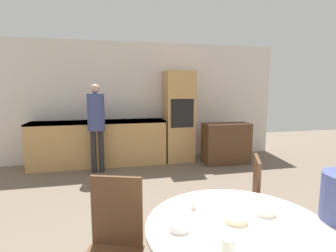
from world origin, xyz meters
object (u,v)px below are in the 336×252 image
at_px(person_standing, 96,118).
at_px(chair_far_right, 245,203).
at_px(sideboard, 226,143).
at_px(bowl_far, 264,211).
at_px(bowl_near, 236,219).
at_px(oven_unit, 179,117).
at_px(cup, 228,245).
at_px(bowl_centre, 179,226).
at_px(chair_far_left, 114,240).

bearing_deg(person_standing, chair_far_right, -63.87).
height_order(sideboard, bowl_far, sideboard).
relative_size(bowl_near, bowl_far, 1.06).
relative_size(oven_unit, bowl_near, 12.86).
height_order(oven_unit, chair_far_right, oven_unit).
height_order(bowl_near, bowl_far, bowl_far).
xyz_separation_m(chair_far_right, bowl_far, (-0.21, -0.61, 0.24)).
xyz_separation_m(oven_unit, cup, (-0.93, -4.40, -0.18)).
distance_m(sideboard, chair_far_right, 3.23).
relative_size(bowl_centre, bowl_far, 0.84).
relative_size(sideboard, bowl_far, 6.81).
distance_m(cup, bowl_near, 0.34).
distance_m(sideboard, bowl_far, 3.89).
bearing_deg(bowl_far, chair_far_left, 164.75).
bearing_deg(chair_far_right, person_standing, -127.75).
bearing_deg(chair_far_right, bowl_near, -8.12).
xyz_separation_m(sideboard, person_standing, (-2.67, -0.04, 0.62)).
bearing_deg(chair_far_right, bowl_centre, -24.50).
xyz_separation_m(chair_far_left, bowl_near, (0.76, -0.32, 0.24)).
height_order(cup, bowl_far, cup).
bearing_deg(sideboard, bowl_near, -114.60).
bearing_deg(bowl_centre, chair_far_right, 39.39).
height_order(cup, bowl_centre, cup).
relative_size(chair_far_right, bowl_far, 6.83).
relative_size(sideboard, cup, 12.44).
bearing_deg(sideboard, bowl_far, -111.71).
height_order(person_standing, bowl_near, person_standing).
height_order(chair_far_right, cup, chair_far_right).
bearing_deg(chair_far_left, sideboard, 73.33).
distance_m(sideboard, person_standing, 2.74).
height_order(sideboard, bowl_centre, sideboard).
bearing_deg(chair_far_right, chair_far_left, -48.29).
distance_m(oven_unit, cup, 4.51).
xyz_separation_m(oven_unit, bowl_centre, (-1.12, -4.14, -0.19)).
bearing_deg(bowl_centre, person_standing, 99.66).
xyz_separation_m(sideboard, bowl_far, (-1.43, -3.60, 0.36)).
relative_size(oven_unit, person_standing, 1.17).
bearing_deg(sideboard, bowl_centre, -119.19).
distance_m(sideboard, bowl_near, 4.03).
bearing_deg(chair_far_left, person_standing, 113.58).
xyz_separation_m(chair_far_left, person_standing, (-0.23, 3.29, 0.50)).
xyz_separation_m(chair_far_right, bowl_near, (-0.45, -0.66, 0.24)).
xyz_separation_m(person_standing, bowl_far, (1.23, -3.56, -0.26)).
height_order(sideboard, cup, sideboard).
bearing_deg(bowl_centre, chair_far_left, 138.33).
bearing_deg(oven_unit, cup, -101.97).
bearing_deg(cup, chair_far_right, 55.81).
bearing_deg(chair_far_right, sideboard, -176.09).
bearing_deg(cup, chair_far_left, 133.14).
distance_m(sideboard, cup, 4.37).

